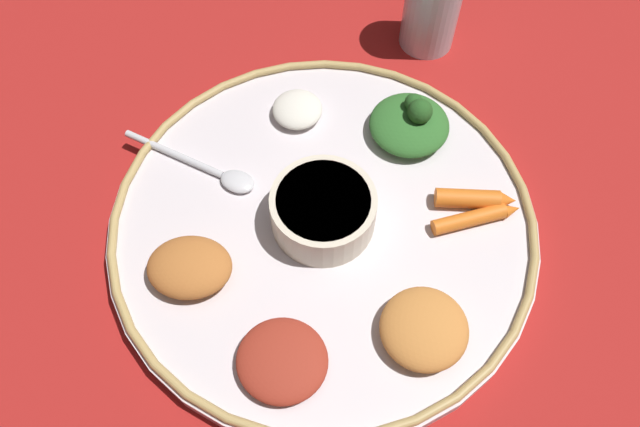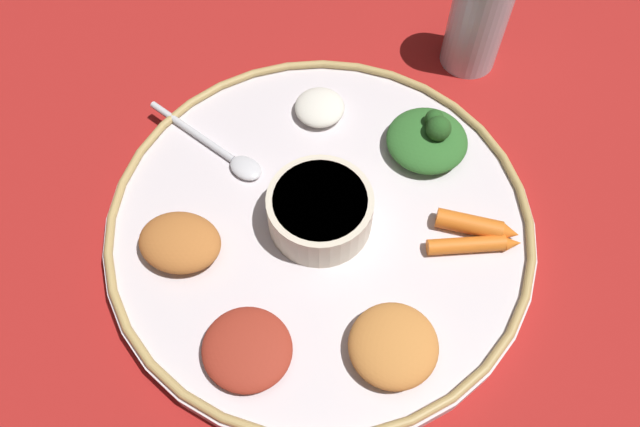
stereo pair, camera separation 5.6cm
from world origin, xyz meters
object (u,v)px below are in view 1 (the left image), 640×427
Objects in this scene: carrot_near_spoon at (473,219)px; carrot_outer at (471,199)px; greens_pile at (407,123)px; center_bowl at (320,210)px; drinking_glass at (429,7)px; spoon at (207,170)px.

carrot_outer is (-0.00, -0.02, 0.00)m from carrot_near_spoon.
greens_pile is 0.12m from carrot_near_spoon.
center_bowl is 1.11× the size of carrot_near_spoon.
center_bowl is 1.27× the size of carrot_outer.
drinking_glass reaches higher than greens_pile.
spoon is 1.61× the size of carrot_near_spoon.
greens_pile is 0.15m from drinking_glass.
spoon is 1.83× the size of carrot_outer.
drinking_glass is (0.02, -0.23, 0.02)m from carrot_outer.
carrot_near_spoon is (-0.25, 0.05, 0.00)m from spoon.
spoon is at bearing 40.97° from drinking_glass.
carrot_near_spoon is (-0.14, -0.00, -0.01)m from center_bowl.
spoon is 0.30m from drinking_glass.
greens_pile reaches higher than carrot_outer.
carrot_outer reaches higher than spoon.
carrot_near_spoon is at bearing 88.55° from carrot_outer.
carrot_near_spoon is at bearing 95.52° from drinking_glass.
center_bowl is at bearing 8.32° from carrot_outer.
center_bowl is 0.14m from carrot_outer.
spoon is at bearing -12.19° from carrot_near_spoon.
center_bowl reaches higher than carrot_near_spoon.
center_bowl is 0.84× the size of drinking_glass.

